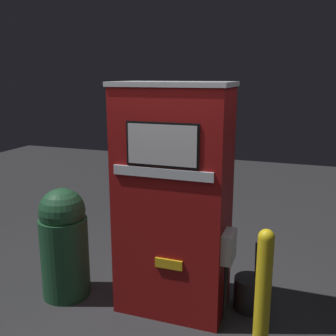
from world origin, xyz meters
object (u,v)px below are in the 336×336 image
object	(u,v)px
gas_pump	(173,201)
squeegee_bucket	(250,293)
trash_bin	(64,242)
safety_bollard	(263,292)

from	to	relation	value
gas_pump	squeegee_bucket	size ratio (longest dim) A/B	3.05
gas_pump	trash_bin	xyz separation A→B (m)	(-1.06, -0.15, -0.48)
safety_bollard	trash_bin	distance (m)	1.92
safety_bollard	squeegee_bucket	distance (m)	0.75
gas_pump	safety_bollard	distance (m)	1.06
gas_pump	squeegee_bucket	bearing A→B (deg)	16.47
gas_pump	squeegee_bucket	xyz separation A→B (m)	(0.68, 0.20, -0.88)
safety_bollard	trash_bin	xyz separation A→B (m)	(-1.90, 0.27, 0.01)
gas_pump	squeegee_bucket	world-z (taller)	gas_pump
gas_pump	trash_bin	distance (m)	1.17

